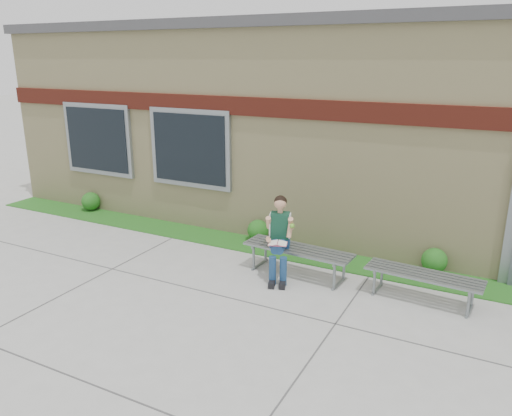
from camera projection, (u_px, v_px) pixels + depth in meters
The scene contains 9 objects.
ground at pixel (254, 324), 6.81m from camera, with size 80.00×80.00×0.00m, color #9E9E99.
grass_strip at pixel (320, 258), 9.02m from camera, with size 16.00×0.80×0.02m, color #165517.
school_building at pixel (376, 121), 11.29m from camera, with size 16.20×6.22×4.20m.
bench_left at pixel (298, 254), 8.23m from camera, with size 1.87×0.64×0.48m.
bench_right at pixel (423, 280), 7.36m from camera, with size 1.71×0.59×0.44m.
girl at pixel (279, 236), 8.07m from camera, with size 0.58×0.83×1.35m.
shrub_west at pixel (91, 201), 11.71m from camera, with size 0.43×0.43×0.43m, color #165517.
shrub_mid at pixel (258, 230), 9.78m from camera, with size 0.42×0.42×0.42m, color #165517.
shrub_east at pixel (434, 261), 8.32m from camera, with size 0.42×0.42×0.42m, color #165517.
Camera 1 is at (2.81, -5.36, 3.50)m, focal length 35.00 mm.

